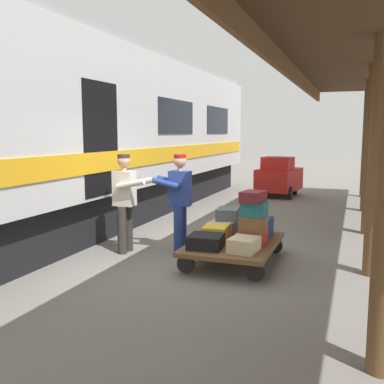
# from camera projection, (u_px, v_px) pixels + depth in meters

# --- Properties ---
(ground_plane) EXTENTS (60.00, 60.00, 0.00)m
(ground_plane) POSITION_uv_depth(u_px,v_px,m) (212.00, 258.00, 7.27)
(ground_plane) COLOR slate
(platform_canopy) EXTENTS (3.20, 17.64, 3.56)m
(platform_canopy) POSITION_uv_depth(u_px,v_px,m) (379.00, 46.00, 6.01)
(platform_canopy) COLOR brown
(platform_canopy) RESTS_ON ground_plane
(train_car) EXTENTS (3.02, 19.83, 4.00)m
(train_car) POSITION_uv_depth(u_px,v_px,m) (32.00, 133.00, 8.23)
(train_car) COLOR silver
(train_car) RESTS_ON ground_plane
(luggage_cart) EXTENTS (1.32, 1.92, 0.34)m
(luggage_cart) POSITION_uv_depth(u_px,v_px,m) (234.00, 244.00, 7.01)
(luggage_cart) COLOR brown
(luggage_cart) RESTS_ON ground_plane
(suitcase_gray_aluminum) EXTENTS (0.41, 0.61, 0.24)m
(suitcase_gray_aluminum) POSITION_uv_depth(u_px,v_px,m) (225.00, 226.00, 7.58)
(suitcase_gray_aluminum) COLOR #9EA0A5
(suitcase_gray_aluminum) RESTS_ON luggage_cart
(suitcase_navy_fabric) EXTENTS (0.39, 0.58, 0.30)m
(suitcase_navy_fabric) POSITION_uv_depth(u_px,v_px,m) (259.00, 227.00, 7.37)
(suitcase_navy_fabric) COLOR navy
(suitcase_navy_fabric) RESTS_ON luggage_cart
(suitcase_black_hardshell) EXTENTS (0.53, 0.52, 0.20)m
(suitcase_black_hardshell) POSITION_uv_depth(u_px,v_px,m) (206.00, 241.00, 6.60)
(suitcase_black_hardshell) COLOR black
(suitcase_black_hardshell) RESTS_ON luggage_cart
(suitcase_red_plastic) EXTENTS (0.42, 0.55, 0.19)m
(suitcase_red_plastic) POSITION_uv_depth(u_px,v_px,m) (252.00, 237.00, 6.89)
(suitcase_red_plastic) COLOR #AD231E
(suitcase_red_plastic) RESTS_ON luggage_cart
(suitcase_yellow_case) EXTENTS (0.42, 0.55, 0.24)m
(suitcase_yellow_case) POSITION_uv_depth(u_px,v_px,m) (216.00, 233.00, 7.09)
(suitcase_yellow_case) COLOR gold
(suitcase_yellow_case) RESTS_ON luggage_cart
(suitcase_cream_canvas) EXTENTS (0.43, 0.50, 0.21)m
(suitcase_cream_canvas) POSITION_uv_depth(u_px,v_px,m) (244.00, 245.00, 6.40)
(suitcase_cream_canvas) COLOR beige
(suitcase_cream_canvas) RESTS_ON luggage_cart
(suitcase_brown_leather) EXTENTS (0.44, 0.49, 0.25)m
(suitcase_brown_leather) POSITION_uv_depth(u_px,v_px,m) (253.00, 224.00, 6.86)
(suitcase_brown_leather) COLOR brown
(suitcase_brown_leather) RESTS_ON suitcase_red_plastic
(suitcase_teal_softside) EXTENTS (0.38, 0.38, 0.22)m
(suitcase_teal_softside) POSITION_uv_depth(u_px,v_px,m) (254.00, 209.00, 6.80)
(suitcase_teal_softside) COLOR #1E666B
(suitcase_teal_softside) RESTS_ON suitcase_brown_leather
(suitcase_maroon_trunk) EXTENTS (0.36, 0.46, 0.17)m
(suitcase_maroon_trunk) POSITION_uv_depth(u_px,v_px,m) (253.00, 197.00, 6.74)
(suitcase_maroon_trunk) COLOR maroon
(suitcase_maroon_trunk) RESTS_ON suitcase_teal_softside
(suitcase_slate_roller) EXTENTS (0.42, 0.53, 0.19)m
(suitcase_slate_roller) POSITION_uv_depth(u_px,v_px,m) (228.00, 214.00, 7.56)
(suitcase_slate_roller) COLOR #4C515B
(suitcase_slate_roller) RESTS_ON suitcase_gray_aluminum
(porter_in_overalls) EXTENTS (0.68, 0.45, 1.70)m
(porter_in_overalls) POSITION_uv_depth(u_px,v_px,m) (179.00, 200.00, 7.53)
(porter_in_overalls) COLOR navy
(porter_in_overalls) RESTS_ON ground_plane
(porter_by_door) EXTENTS (0.68, 0.44, 1.70)m
(porter_by_door) POSITION_uv_depth(u_px,v_px,m) (126.00, 200.00, 7.52)
(porter_by_door) COLOR #332D28
(porter_by_door) RESTS_ON ground_plane
(baggage_tug) EXTENTS (1.37, 1.86, 1.30)m
(baggage_tug) POSITION_uv_depth(u_px,v_px,m) (279.00, 177.00, 14.24)
(baggage_tug) COLOR #B21E19
(baggage_tug) RESTS_ON ground_plane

